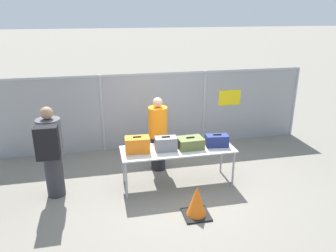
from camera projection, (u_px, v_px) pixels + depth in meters
ground_plane at (174, 187)px, 6.55m from camera, size 120.00×120.00×0.00m
fence_section at (155, 109)px, 8.18m from camera, size 7.84×0.07×1.91m
inspection_table at (178, 151)px, 6.40m from camera, size 2.22×0.77×0.78m
suitcase_orange at (137, 145)px, 6.19m from camera, size 0.48×0.30×0.32m
suitcase_grey at (166, 144)px, 6.27m from camera, size 0.42×0.25×0.29m
suitcase_olive at (190, 143)px, 6.39m from camera, size 0.50×0.37×0.23m
suitcase_navy at (217, 141)px, 6.47m from camera, size 0.47×0.29×0.26m
traveler_hooded at (51, 150)px, 5.89m from camera, size 0.43×0.67×1.75m
security_worker_near at (158, 133)px, 7.02m from camera, size 0.40×0.40×1.63m
utility_trailer at (202, 108)px, 10.21m from camera, size 4.19×2.17×0.76m
traffic_cone at (197, 202)px, 5.55m from camera, size 0.45×0.45×0.56m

